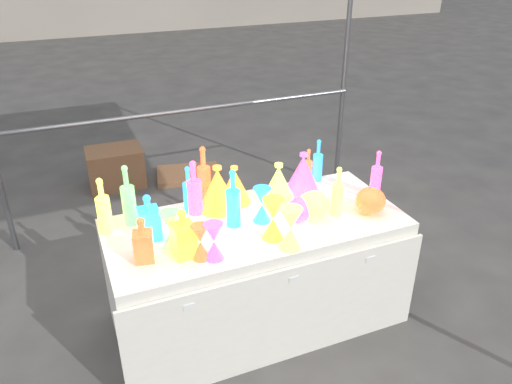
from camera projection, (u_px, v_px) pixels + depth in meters
name	position (u px, v px, depth m)	size (l,w,h in m)	color
ground	(256.00, 316.00, 3.37)	(80.00, 80.00, 0.00)	#5E5C57
display_table	(257.00, 272.00, 3.19)	(1.84, 0.83, 0.75)	white
cardboard_box_closed	(116.00, 167.00, 5.03)	(0.54, 0.39, 0.39)	#966643
cardboard_box_flat	(188.00, 174.00, 5.28)	(0.65, 0.46, 0.06)	#966643
bottle_0	(103.00, 202.00, 2.94)	(0.07, 0.07, 0.28)	red
bottle_1	(189.00, 189.00, 3.06)	(0.07, 0.07, 0.31)	#188528
bottle_2	(204.00, 175.00, 3.15)	(0.08, 0.08, 0.39)	orange
bottle_3	(194.00, 187.00, 3.03)	(0.09, 0.09, 0.35)	blue
bottle_4	(103.00, 205.00, 2.84)	(0.08, 0.08, 0.35)	#146382
bottle_5	(128.00, 195.00, 2.91)	(0.08, 0.08, 0.38)	#A921A4
bottle_7	(233.00, 198.00, 2.90)	(0.09, 0.09, 0.36)	#188528
decanter_0	(183.00, 233.00, 2.64)	(0.12, 0.12, 0.28)	red
decanter_1	(143.00, 239.00, 2.61)	(0.10, 0.10, 0.26)	orange
decanter_2	(149.00, 217.00, 2.79)	(0.12, 0.12, 0.28)	#188528
hourglass_0	(200.00, 242.00, 2.64)	(0.10, 0.10, 0.20)	orange
hourglass_1	(214.00, 241.00, 2.63)	(0.11, 0.11, 0.21)	blue
hourglass_2	(291.00, 229.00, 2.71)	(0.12, 0.12, 0.25)	#146382
hourglass_3	(170.00, 230.00, 2.72)	(0.11, 0.11, 0.23)	#A921A4
hourglass_4	(273.00, 219.00, 2.80)	(0.13, 0.13, 0.25)	red
hourglass_5	(262.00, 205.00, 2.98)	(0.11, 0.11, 0.22)	#188528
globe_0	(311.00, 207.00, 3.03)	(0.18, 0.18, 0.14)	red
globe_1	(314.00, 207.00, 3.02)	(0.20, 0.20, 0.16)	#146382
globe_2	(370.00, 202.00, 3.08)	(0.19, 0.19, 0.15)	orange
globe_3	(300.00, 211.00, 3.00)	(0.17, 0.17, 0.13)	blue
lampshade_0	(218.00, 188.00, 3.09)	(0.25, 0.25, 0.29)	#C6D42C
lampshade_1	(235.00, 184.00, 3.18)	(0.21, 0.21, 0.25)	#C6D42C
lampshade_2	(303.00, 173.00, 3.30)	(0.24, 0.24, 0.28)	blue
lampshade_3	(278.00, 183.00, 3.17)	(0.23, 0.23, 0.27)	#146382
bottle_8	(318.00, 160.00, 3.45)	(0.07, 0.07, 0.31)	#188528
bottle_9	(308.00, 166.00, 3.43)	(0.06, 0.06, 0.25)	orange
bottle_10	(377.00, 173.00, 3.25)	(0.07, 0.07, 0.32)	blue
bottle_11	(338.00, 191.00, 3.02)	(0.07, 0.07, 0.32)	#146382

